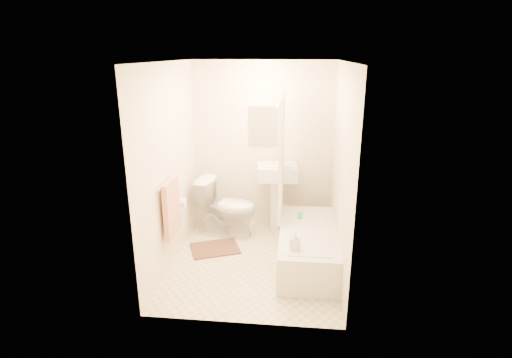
# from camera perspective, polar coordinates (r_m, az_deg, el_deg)

# --- Properties ---
(floor) EXTENTS (2.40, 2.40, 0.00)m
(floor) POSITION_cam_1_polar(r_m,az_deg,el_deg) (5.10, -0.30, -11.63)
(floor) COLOR beige
(floor) RESTS_ON ground
(ceiling) EXTENTS (2.40, 2.40, 0.00)m
(ceiling) POSITION_cam_1_polar(r_m,az_deg,el_deg) (4.45, -0.35, 16.44)
(ceiling) COLOR white
(ceiling) RESTS_ON ground
(wall_back) EXTENTS (2.00, 0.02, 2.40)m
(wall_back) POSITION_cam_1_polar(r_m,az_deg,el_deg) (5.79, 0.97, 4.74)
(wall_back) COLOR beige
(wall_back) RESTS_ON ground
(wall_left) EXTENTS (0.02, 2.40, 2.40)m
(wall_left) POSITION_cam_1_polar(r_m,az_deg,el_deg) (4.84, -12.18, 1.73)
(wall_left) COLOR beige
(wall_left) RESTS_ON ground
(wall_right) EXTENTS (0.02, 2.40, 2.40)m
(wall_right) POSITION_cam_1_polar(r_m,az_deg,el_deg) (4.63, 12.07, 1.03)
(wall_right) COLOR beige
(wall_right) RESTS_ON ground
(mirror) EXTENTS (0.40, 0.03, 0.55)m
(mirror) POSITION_cam_1_polar(r_m,az_deg,el_deg) (5.71, 0.97, 7.63)
(mirror) COLOR white
(mirror) RESTS_ON wall_back
(curtain_rod) EXTENTS (0.03, 1.70, 0.03)m
(curtain_rod) POSITION_cam_1_polar(r_m,az_deg,el_deg) (4.55, 3.64, 11.38)
(curtain_rod) COLOR silver
(curtain_rod) RESTS_ON wall_back
(shower_curtain) EXTENTS (0.04, 0.80, 1.55)m
(shower_curtain) POSITION_cam_1_polar(r_m,az_deg,el_deg) (5.08, 3.66, 3.11)
(shower_curtain) COLOR silver
(shower_curtain) RESTS_ON curtain_rod
(towel_bar) EXTENTS (0.02, 0.60, 0.02)m
(towel_bar) POSITION_cam_1_polar(r_m,az_deg,el_deg) (4.63, -12.56, -0.32)
(towel_bar) COLOR silver
(towel_bar) RESTS_ON wall_left
(towel) EXTENTS (0.06, 0.45, 0.66)m
(towel) POSITION_cam_1_polar(r_m,az_deg,el_deg) (4.73, -11.96, -4.02)
(towel) COLOR #CC7266
(towel) RESTS_ON towel_bar
(toilet_paper) EXTENTS (0.11, 0.12, 0.12)m
(toilet_paper) POSITION_cam_1_polar(r_m,az_deg,el_deg) (5.08, -10.66, -3.34)
(toilet_paper) COLOR white
(toilet_paper) RESTS_ON wall_left
(toilet) EXTENTS (0.89, 0.59, 0.81)m
(toilet) POSITION_cam_1_polar(r_m,az_deg,el_deg) (5.65, -4.15, -4.08)
(toilet) COLOR white
(toilet) RESTS_ON floor
(sink) EXTENTS (0.59, 0.49, 1.08)m
(sink) POSITION_cam_1_polar(r_m,az_deg,el_deg) (5.72, 2.97, -2.33)
(sink) COLOR silver
(sink) RESTS_ON floor
(bathtub) EXTENTS (0.68, 1.56, 0.44)m
(bathtub) POSITION_cam_1_polar(r_m,az_deg,el_deg) (5.01, 7.36, -9.50)
(bathtub) COLOR silver
(bathtub) RESTS_ON floor
(bath_mat) EXTENTS (0.74, 0.66, 0.02)m
(bath_mat) POSITION_cam_1_polar(r_m,az_deg,el_deg) (5.40, -5.89, -9.83)
(bath_mat) COLOR #522D22
(bath_mat) RESTS_ON floor
(soap_bottle) EXTENTS (0.12, 0.12, 0.21)m
(soap_bottle) POSITION_cam_1_polar(r_m,az_deg,el_deg) (4.38, 5.61, -8.85)
(soap_bottle) COLOR silver
(soap_bottle) RESTS_ON bathtub
(scrub_brush) EXTENTS (0.07, 0.18, 0.04)m
(scrub_brush) POSITION_cam_1_polar(r_m,az_deg,el_deg) (5.25, 6.31, -5.25)
(scrub_brush) COLOR green
(scrub_brush) RESTS_ON bathtub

